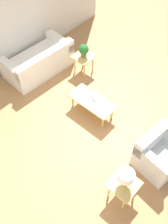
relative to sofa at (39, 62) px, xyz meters
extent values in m
plane|color=#A87A4C|center=(-2.32, 0.48, -0.29)|extent=(14.00, 14.00, 0.00)
cube|color=white|center=(0.05, 0.00, -0.08)|extent=(1.04, 1.84, 0.42)
cube|color=white|center=(-0.32, 0.02, 0.30)|extent=(0.30, 1.80, 0.34)
cube|color=white|center=(0.01, -0.80, 0.24)|extent=(0.96, 0.25, 0.22)
cube|color=white|center=(0.09, 0.79, 0.24)|extent=(0.96, 0.25, 0.22)
cube|color=silver|center=(-3.91, 0.29, -0.08)|extent=(0.87, 0.95, 0.42)
cube|color=silver|center=(-3.63, 0.26, 0.33)|extent=(0.30, 0.88, 0.40)
cube|color=silver|center=(-3.87, 0.64, 0.26)|extent=(0.79, 0.25, 0.26)
cube|color=tan|center=(-2.00, 0.15, 0.10)|extent=(1.11, 0.51, 0.04)
cylinder|color=tan|center=(-2.46, -0.01, -0.11)|extent=(0.05, 0.05, 0.37)
cylinder|color=tan|center=(-1.53, -0.01, -0.11)|extent=(0.05, 0.05, 0.37)
cylinder|color=tan|center=(-2.46, 0.32, -0.11)|extent=(0.05, 0.05, 0.37)
cylinder|color=tan|center=(-1.53, 0.32, -0.11)|extent=(0.05, 0.05, 0.37)
cube|color=tan|center=(-0.91, -0.77, 0.22)|extent=(0.51, 0.51, 0.04)
cylinder|color=tan|center=(-1.08, -0.94, -0.04)|extent=(0.04, 0.04, 0.49)
cylinder|color=tan|center=(-0.74, -0.94, -0.04)|extent=(0.04, 0.04, 0.49)
cylinder|color=tan|center=(-1.08, -0.60, -0.04)|extent=(0.04, 0.04, 0.49)
cylinder|color=tan|center=(-0.74, -0.60, -0.04)|extent=(0.04, 0.04, 0.49)
cube|color=tan|center=(-3.75, 1.34, 0.22)|extent=(0.51, 0.51, 0.04)
cylinder|color=tan|center=(-3.92, 1.17, -0.04)|extent=(0.04, 0.04, 0.49)
cylinder|color=tan|center=(-3.58, 1.17, -0.04)|extent=(0.04, 0.04, 0.49)
cylinder|color=tan|center=(-3.92, 1.51, -0.04)|extent=(0.04, 0.04, 0.49)
cylinder|color=tan|center=(-3.58, 1.51, -0.04)|extent=(0.04, 0.04, 0.49)
cylinder|color=brown|center=(-0.91, -0.77, 0.29)|extent=(0.15, 0.15, 0.10)
sphere|color=#236B2D|center=(-0.91, -0.77, 0.46)|extent=(0.26, 0.26, 0.26)
cylinder|color=#997F4C|center=(-3.75, 1.34, 0.35)|extent=(0.10, 0.10, 0.23)
cylinder|color=white|center=(-3.75, 1.34, 0.57)|extent=(0.28, 0.28, 0.19)
cube|color=#4C4C51|center=(-1.99, 0.11, 0.13)|extent=(0.16, 0.10, 0.02)
camera|label=1|loc=(-4.48, 3.21, 4.64)|focal=42.00mm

